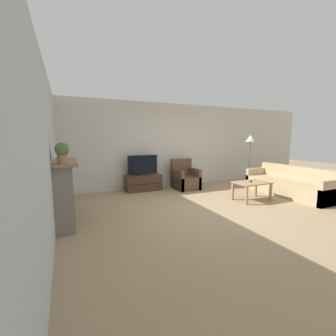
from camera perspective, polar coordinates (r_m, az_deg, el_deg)
The scene contains 14 objects.
ground_plane at distance 5.32m, azimuth 11.09°, elevation -9.97°, with size 24.00×24.00×0.00m, color #9E8460.
wall_back at distance 7.39m, azimuth -0.80°, elevation 5.79°, with size 12.00×0.06×2.70m.
wall_left at distance 4.11m, azimuth -28.08°, elevation 3.28°, with size 0.06×12.00×2.70m.
fireplace at distance 4.58m, azimuth -24.90°, elevation -5.58°, with size 0.42×1.31×1.19m.
mantel_vase_left at distance 4.09m, azimuth -25.23°, elevation 2.73°, with size 0.12×0.12×0.25m.
mantel_clock at distance 4.62m, azimuth -25.15°, elevation 2.77°, with size 0.08×0.11×0.15m.
potted_plant at distance 3.93m, azimuth -25.31°, elevation 3.74°, with size 0.21×0.21×0.34m.
tv_stand at distance 6.90m, azimuth -6.35°, elevation -3.69°, with size 1.07×0.52×0.48m.
tv at distance 6.82m, azimuth -6.41°, elevation 0.59°, with size 0.92×0.18×0.60m.
armchair at distance 7.10m, azimuth 4.34°, elevation -2.87°, with size 0.70×0.76×0.93m.
coffee_table at distance 6.13m, azimuth 20.51°, elevation -4.00°, with size 0.88×0.57×0.48m.
remote at distance 6.14m, azimuth 20.27°, elevation -3.20°, with size 0.12×0.15×0.02m.
couch at distance 7.16m, azimuth 28.35°, elevation -3.90°, with size 0.84×2.36×0.80m.
floor_lamp at distance 7.95m, azimuth 20.22°, elevation 6.24°, with size 0.32×0.32×1.69m.
Camera 1 is at (-2.99, -4.09, 1.61)m, focal length 24.00 mm.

